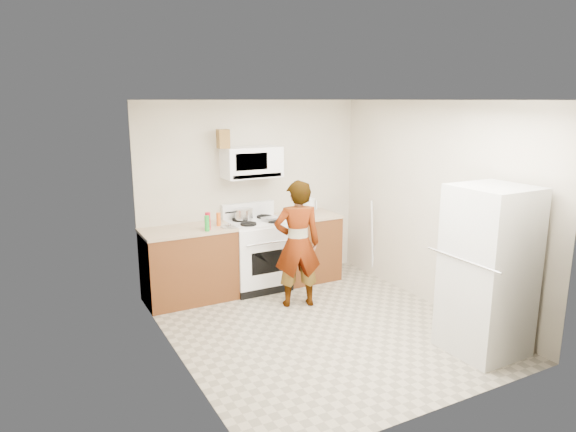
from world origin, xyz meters
TOP-DOWN VIEW (x-y plane):
  - floor at (0.00, 0.00)m, footprint 3.60×3.60m
  - back_wall at (0.00, 1.79)m, footprint 3.20×0.02m
  - right_wall at (1.59, 0.00)m, footprint 0.02×3.60m
  - cabinet_left at (-1.04, 1.49)m, footprint 1.12×0.62m
  - counter_left at (-1.04, 1.49)m, footprint 1.14×0.64m
  - cabinet_right at (0.68, 1.49)m, footprint 0.80×0.62m
  - counter_right at (0.68, 1.49)m, footprint 0.82×0.64m
  - gas_range at (-0.10, 1.48)m, footprint 0.76×0.65m
  - microwave at (-0.10, 1.61)m, footprint 0.76×0.38m
  - person at (0.09, 0.70)m, footprint 0.66×0.53m
  - fridge at (1.18, -1.23)m, footprint 0.71×0.71m
  - kettle at (0.77, 1.58)m, footprint 0.18×0.18m
  - jug at (-0.50, 1.59)m, footprint 0.15×0.15m
  - saucepan at (-0.24, 1.58)m, footprint 0.25×0.25m
  - tray at (0.09, 1.40)m, footprint 0.28×0.20m
  - bottle_spray at (-0.83, 1.33)m, footprint 0.08×0.08m
  - bottle_hot_sauce at (-0.64, 1.45)m, footprint 0.06×0.06m
  - bottle_green_cap at (-0.86, 1.27)m, footprint 0.07×0.07m
  - pot_lid at (-0.54, 1.33)m, footprint 0.27×0.27m
  - broom at (1.54, 1.11)m, footprint 0.21×0.17m

SIDE VIEW (x-z plane):
  - floor at x=0.00m, z-range 0.00..0.00m
  - cabinet_left at x=-1.04m, z-range 0.00..0.90m
  - cabinet_right at x=0.68m, z-range 0.00..0.90m
  - gas_range at x=-0.10m, z-range -0.08..1.05m
  - broom at x=1.54m, z-range 0.01..1.14m
  - person at x=0.09m, z-range 0.00..1.57m
  - fridge at x=1.18m, z-range 0.00..1.70m
  - counter_left at x=-1.04m, z-range 0.90..0.93m
  - counter_right at x=0.68m, z-range 0.90..0.93m
  - pot_lid at x=-0.54m, z-range 0.94..0.95m
  - tray at x=0.09m, z-range 0.93..0.98m
  - saucepan at x=-0.24m, z-range 0.95..1.08m
  - bottle_hot_sauce at x=-0.64m, z-range 0.94..1.10m
  - bottle_green_cap at x=-0.86m, z-range 0.94..1.13m
  - kettle at x=0.77m, z-range 0.94..1.13m
  - bottle_spray at x=-0.83m, z-range 0.94..1.15m
  - back_wall at x=0.00m, z-range 0.00..2.50m
  - right_wall at x=1.59m, z-range 0.00..2.50m
  - microwave at x=-0.10m, z-range 1.50..1.90m
  - jug at x=-0.50m, z-range 1.90..2.14m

